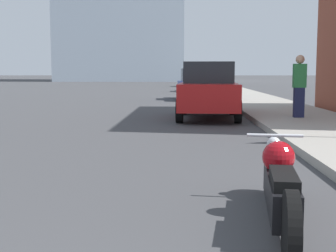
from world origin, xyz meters
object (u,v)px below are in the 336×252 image
Objects in this scene: motorcycle at (280,185)px; parked_car_green at (193,78)px; parked_car_blue at (197,84)px; pedestrian at (299,85)px; parked_car_red at (208,90)px; parked_car_white at (197,81)px.

parked_car_green is at bearing 97.13° from motorcycle.
pedestrian reaches higher than parked_car_blue.
parked_car_red is (-0.15, 10.21, 0.50)m from motorcycle.
parked_car_white is (0.24, 20.26, -0.10)m from parked_car_red.
parked_car_white is 21.47m from pedestrian.
parked_car_green is at bearing 94.10° from pedestrian.
parked_car_white is (0.33, 10.13, -0.04)m from parked_car_blue.
motorcycle is 42.55m from parked_car_green.
pedestrian is at bearing -89.19° from parked_car_green.
parked_car_white is at bearing 92.00° from parked_car_red.
parked_car_white reaches higher than motorcycle.
parked_car_blue is at bearing 97.80° from motorcycle.
parked_car_blue is (-0.09, 10.13, -0.06)m from parked_car_red.
parked_car_red is at bearing 97.95° from motorcycle.
parked_car_green is at bearing 88.20° from parked_car_white.
motorcycle is 9.46m from pedestrian.
motorcycle is 30.48m from parked_car_white.
parked_car_green is (-0.01, 42.55, 0.49)m from motorcycle.
parked_car_red reaches higher than motorcycle.
pedestrian reaches higher than parked_car_red.
parked_car_blue is 10.13m from parked_car_white.
parked_car_red is 1.08× the size of parked_car_blue.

